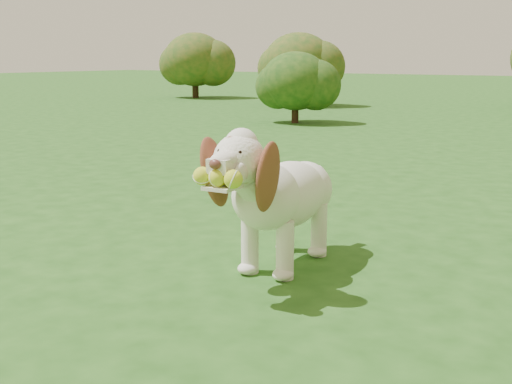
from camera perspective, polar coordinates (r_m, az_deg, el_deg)
The scene contains 5 objects.
ground at distance 4.21m, azimuth -0.54°, elevation -4.91°, with size 80.00×80.00×0.00m, color #1E4914.
dog at distance 3.68m, azimuth 1.98°, elevation 0.04°, with size 0.51×1.34×0.87m.
shrub_a at distance 12.05m, azimuth 3.53°, elevation 9.81°, with size 1.27×1.27×1.31m.
shrub_e at distance 16.29m, azimuth 3.80°, elevation 11.39°, with size 1.74×1.74×1.81m.
shrub_g at distance 19.52m, azimuth -5.45°, elevation 11.64°, with size 1.85×1.85×1.91m.
Camera 1 is at (2.24, -3.35, 1.22)m, focal length 45.00 mm.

